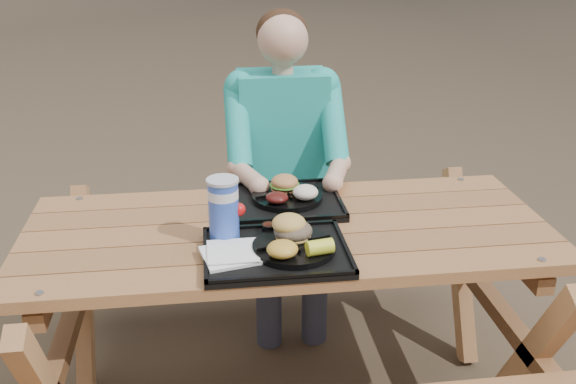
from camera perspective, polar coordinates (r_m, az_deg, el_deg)
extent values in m
cube|color=black|center=(2.01, -1.07, -5.47)|extent=(0.45, 0.35, 0.02)
cube|color=black|center=(2.36, -0.76, -1.00)|extent=(0.45, 0.35, 0.02)
cylinder|color=black|center=(2.01, 0.51, -4.94)|extent=(0.26, 0.26, 0.02)
cylinder|color=black|center=(2.36, -0.07, -0.42)|extent=(0.26, 0.26, 0.02)
cube|color=white|center=(1.98, -5.20, -5.53)|extent=(0.19, 0.19, 0.02)
cylinder|color=#183EB6|center=(2.05, -5.74, -1.63)|extent=(0.10, 0.10, 0.20)
cylinder|color=black|center=(2.11, -1.68, -3.25)|extent=(0.05, 0.05, 0.03)
cylinder|color=yellow|center=(2.12, 0.33, -3.19)|extent=(0.05, 0.05, 0.03)
ellipsoid|color=gold|center=(1.92, -0.50, -5.10)|extent=(0.10, 0.10, 0.05)
cube|color=black|center=(2.36, -5.14, -0.72)|extent=(0.07, 0.17, 0.01)
ellipsoid|color=#4B110F|center=(2.28, -0.99, -0.51)|extent=(0.08, 0.08, 0.04)
ellipsoid|color=white|center=(2.31, 1.56, -0.02)|extent=(0.09, 0.09, 0.05)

